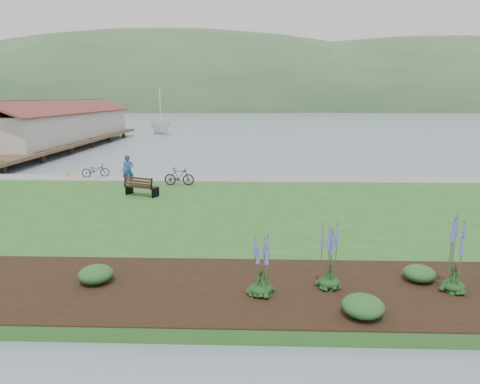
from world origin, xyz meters
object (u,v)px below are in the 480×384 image
(park_bench, at_px, (141,186))
(sailboat, at_px, (161,134))
(person, at_px, (128,168))
(bicycle_a, at_px, (96,170))

(park_bench, xyz_separation_m, sailboat, (-8.33, 43.97, -0.96))
(park_bench, relative_size, sailboat, 0.08)
(park_bench, xyz_separation_m, person, (-1.42, 2.58, 0.56))
(park_bench, height_order, sailboat, sailboat)
(person, bearing_deg, sailboat, 82.24)
(park_bench, distance_m, sailboat, 44.76)
(bicycle_a, bearing_deg, sailboat, -9.95)
(park_bench, relative_size, person, 0.87)
(park_bench, height_order, bicycle_a, park_bench)
(bicycle_a, xyz_separation_m, sailboat, (-3.79, 38.43, -0.87))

